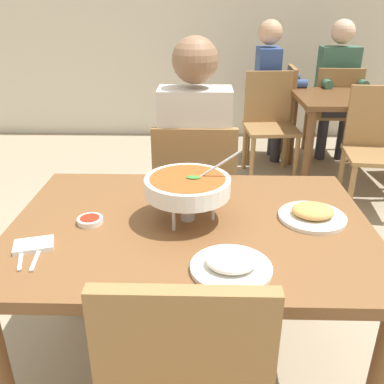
% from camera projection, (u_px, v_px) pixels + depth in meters
% --- Properties ---
extents(ground_plane, '(16.00, 16.00, 0.00)m').
position_uv_depth(ground_plane, '(191.00, 373.00, 1.79)').
color(ground_plane, gray).
extents(dining_table_main, '(1.27, 0.90, 0.73)m').
position_uv_depth(dining_table_main, '(191.00, 247.00, 1.53)').
color(dining_table_main, brown).
rests_on(dining_table_main, ground_plane).
extents(chair_diner_main, '(0.44, 0.44, 0.90)m').
position_uv_depth(chair_diner_main, '(195.00, 193.00, 2.24)').
color(chair_diner_main, olive).
rests_on(chair_diner_main, ground_plane).
extents(diner_main, '(0.40, 0.45, 1.31)m').
position_uv_depth(diner_main, '(195.00, 150.00, 2.18)').
color(diner_main, '#2D2D38').
rests_on(diner_main, ground_plane).
extents(curry_bowl, '(0.33, 0.30, 0.26)m').
position_uv_depth(curry_bowl, '(188.00, 186.00, 1.45)').
color(curry_bowl, silver).
rests_on(curry_bowl, dining_table_main).
extents(rice_plate, '(0.24, 0.24, 0.06)m').
position_uv_depth(rice_plate, '(231.00, 264.00, 1.21)').
color(rice_plate, white).
rests_on(rice_plate, dining_table_main).
extents(appetizer_plate, '(0.24, 0.24, 0.06)m').
position_uv_depth(appetizer_plate, '(312.00, 214.00, 1.50)').
color(appetizer_plate, white).
rests_on(appetizer_plate, dining_table_main).
extents(sauce_dish, '(0.09, 0.09, 0.02)m').
position_uv_depth(sauce_dish, '(90.00, 220.00, 1.47)').
color(sauce_dish, white).
rests_on(sauce_dish, dining_table_main).
extents(napkin_folded, '(0.14, 0.11, 0.02)m').
position_uv_depth(napkin_folded, '(34.00, 245.00, 1.33)').
color(napkin_folded, white).
rests_on(napkin_folded, dining_table_main).
extents(fork_utensil, '(0.06, 0.17, 0.01)m').
position_uv_depth(fork_utensil, '(21.00, 255.00, 1.28)').
color(fork_utensil, silver).
rests_on(fork_utensil, dining_table_main).
extents(spoon_utensil, '(0.04, 0.17, 0.01)m').
position_uv_depth(spoon_utensil, '(38.00, 255.00, 1.28)').
color(spoon_utensil, silver).
rests_on(spoon_utensil, dining_table_main).
extents(dining_table_far, '(1.00, 0.80, 0.73)m').
position_uv_depth(dining_table_far, '(355.00, 111.00, 3.53)').
color(dining_table_far, brown).
rests_on(dining_table_far, ground_plane).
extents(chair_bg_left, '(0.46, 0.46, 0.90)m').
position_uv_depth(chair_bg_left, '(278.00, 108.00, 4.04)').
color(chair_bg_left, olive).
rests_on(chair_bg_left, ground_plane).
extents(chair_bg_middle, '(0.46, 0.46, 0.90)m').
position_uv_depth(chair_bg_middle, '(334.00, 108.00, 4.04)').
color(chair_bg_middle, olive).
rests_on(chair_bg_middle, ground_plane).
extents(chair_bg_corner, '(0.49, 0.49, 0.90)m').
position_uv_depth(chair_bg_corner, '(376.00, 142.00, 3.07)').
color(chair_bg_corner, olive).
rests_on(chair_bg_corner, ground_plane).
extents(chair_bg_window, '(0.47, 0.47, 0.90)m').
position_uv_depth(chair_bg_window, '(269.00, 118.00, 3.71)').
color(chair_bg_window, olive).
rests_on(chair_bg_window, ground_plane).
extents(patron_bg_left, '(0.45, 0.40, 1.31)m').
position_uv_depth(patron_bg_left, '(271.00, 83.00, 3.96)').
color(patron_bg_left, '#2D2D38').
rests_on(patron_bg_left, ground_plane).
extents(patron_bg_middle, '(0.40, 0.45, 1.31)m').
position_uv_depth(patron_bg_middle, '(337.00, 82.00, 4.01)').
color(patron_bg_middle, '#2D2D38').
rests_on(patron_bg_middle, ground_plane).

